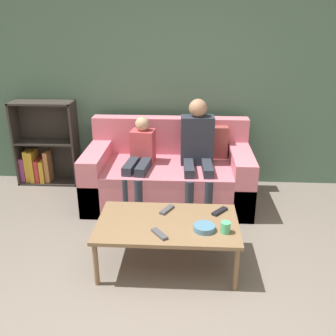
{
  "coord_description": "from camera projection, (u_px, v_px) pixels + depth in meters",
  "views": [
    {
      "loc": [
        0.09,
        -1.88,
        1.93
      ],
      "look_at": [
        -0.09,
        1.33,
        0.64
      ],
      "focal_mm": 40.0,
      "sensor_mm": 36.0,
      "label": 1
    }
  ],
  "objects": [
    {
      "name": "cup_near",
      "position": [
        226.0,
        227.0,
        2.86
      ],
      "size": [
        0.08,
        0.08,
        0.09
      ],
      "color": "#4CB77A",
      "rests_on": "coffee_table"
    },
    {
      "name": "couch",
      "position": [
        169.0,
        176.0,
        4.18
      ],
      "size": [
        1.79,
        0.93,
        0.88
      ],
      "color": "#D1707F",
      "rests_on": "ground_plane"
    },
    {
      "name": "tv_remote_1",
      "position": [
        159.0,
        234.0,
        2.84
      ],
      "size": [
        0.14,
        0.16,
        0.02
      ],
      "rotation": [
        0.0,
        0.0,
        0.65
      ],
      "color": "#47474C",
      "rests_on": "coffee_table"
    },
    {
      "name": "tv_remote_2",
      "position": [
        167.0,
        210.0,
        3.2
      ],
      "size": [
        0.12,
        0.17,
        0.02
      ],
      "rotation": [
        0.0,
        0.0,
        -0.5
      ],
      "color": "#47474C",
      "rests_on": "coffee_table"
    },
    {
      "name": "person_adult",
      "position": [
        197.0,
        147.0,
        3.93
      ],
      "size": [
        0.35,
        0.65,
        1.16
      ],
      "rotation": [
        0.0,
        0.0,
        0.05
      ],
      "color": "#282D38",
      "rests_on": "ground_plane"
    },
    {
      "name": "wall_back",
      "position": [
        182.0,
        77.0,
        4.35
      ],
      "size": [
        12.0,
        0.06,
        2.6
      ],
      "color": "#4C6B56",
      "rests_on": "ground_plane"
    },
    {
      "name": "tv_remote_0",
      "position": [
        220.0,
        211.0,
        3.17
      ],
      "size": [
        0.15,
        0.16,
        0.02
      ],
      "rotation": [
        0.0,
        0.0,
        -0.71
      ],
      "color": "black",
      "rests_on": "coffee_table"
    },
    {
      "name": "person_child",
      "position": [
        140.0,
        158.0,
        3.96
      ],
      "size": [
        0.31,
        0.66,
        0.96
      ],
      "rotation": [
        0.0,
        0.0,
        -0.12
      ],
      "color": "#282D38",
      "rests_on": "ground_plane"
    },
    {
      "name": "coffee_table",
      "position": [
        168.0,
        226.0,
        3.04
      ],
      "size": [
        1.14,
        0.67,
        0.4
      ],
      "color": "brown",
      "rests_on": "ground_plane"
    },
    {
      "name": "snack_bowl",
      "position": [
        204.0,
        228.0,
        2.9
      ],
      "size": [
        0.17,
        0.17,
        0.05
      ],
      "color": "teal",
      "rests_on": "coffee_table"
    },
    {
      "name": "bookshelf",
      "position": [
        44.0,
        150.0,
        4.63
      ],
      "size": [
        0.74,
        0.28,
        1.02
      ],
      "color": "#332D28",
      "rests_on": "ground_plane"
    },
    {
      "name": "ground_plane",
      "position": [
        171.0,
        333.0,
        2.47
      ],
      "size": [
        22.0,
        22.0,
        0.0
      ],
      "primitive_type": "plane",
      "color": "#70665B"
    }
  ]
}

